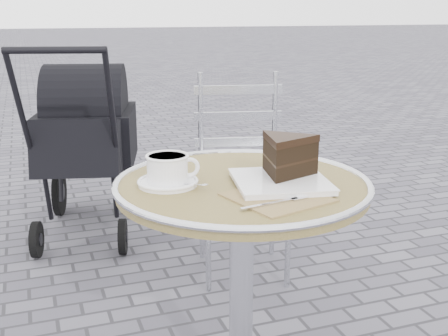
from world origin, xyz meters
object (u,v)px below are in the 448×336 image
object	(u,v)px
bistro_chair	(240,150)
cappuccino_set	(168,172)
cafe_table	(242,237)
baby_stroller	(86,147)
cake_plate_set	(285,162)

from	to	relation	value
bistro_chair	cappuccino_set	bearing A→B (deg)	-108.65
cafe_table	bistro_chair	size ratio (longest dim) A/B	0.80
cafe_table	baby_stroller	bearing A→B (deg)	98.99
baby_stroller	cappuccino_set	bearing A→B (deg)	-73.30
cappuccino_set	baby_stroller	size ratio (longest dim) A/B	0.16
bistro_chair	baby_stroller	xyz separation A→B (m)	(-0.63, 0.71, -0.10)
bistro_chair	cafe_table	bearing A→B (deg)	-97.93
cake_plate_set	baby_stroller	xyz separation A→B (m)	(-0.37, 1.72, -0.32)
cafe_table	bistro_chair	distance (m)	1.03
cafe_table	cake_plate_set	world-z (taller)	cake_plate_set
cafe_table	bistro_chair	world-z (taller)	bistro_chair
cafe_table	baby_stroller	distance (m)	1.69
cappuccino_set	bistro_chair	bearing A→B (deg)	66.70
cafe_table	cake_plate_set	bearing A→B (deg)	-24.12
cafe_table	cake_plate_set	size ratio (longest dim) A/B	2.01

